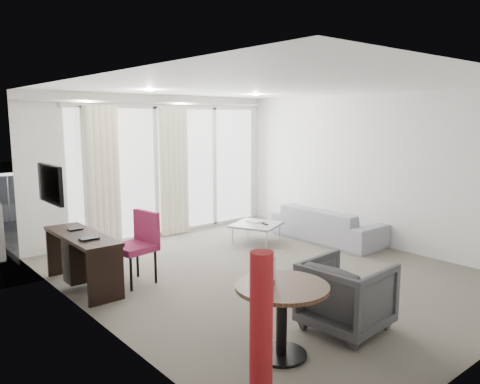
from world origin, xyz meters
TOP-DOWN VIEW (x-y plane):
  - floor at (0.00, 0.00)m, footprint 5.00×6.00m
  - ceiling at (0.00, 0.00)m, footprint 5.00×6.00m
  - wall_left at (-2.50, 0.00)m, footprint 0.00×6.00m
  - wall_right at (2.50, 0.00)m, footprint 0.00×6.00m
  - window_panel at (0.30, 2.98)m, footprint 4.00×0.02m
  - window_frame at (0.30, 2.97)m, footprint 4.10×0.06m
  - curtain_left at (-1.15, 2.82)m, footprint 0.60×0.20m
  - curtain_right at (0.25, 2.82)m, footprint 0.60×0.20m
  - curtain_track at (0.00, 2.82)m, footprint 4.80×0.04m
  - downlight_a at (-0.90, 1.60)m, footprint 0.12×0.12m
  - downlight_b at (1.20, 1.60)m, footprint 0.12×0.12m
  - desk at (-2.20, 1.15)m, footprint 0.47×1.50m
  - tv at (-2.46, 1.45)m, footprint 0.05×0.80m
  - desk_chair at (-1.63, 0.84)m, footprint 0.59×0.57m
  - round_table at (-1.50, -1.78)m, footprint 0.89×0.89m
  - menu_card at (-1.50, -1.65)m, footprint 0.12×0.06m
  - red_lamp at (-2.34, -2.42)m, footprint 0.28×0.28m
  - tub_armchair at (-0.58, -1.81)m, footprint 0.87×0.84m
  - coffee_table at (1.00, 1.34)m, footprint 1.01×1.01m
  - remote at (1.06, 1.19)m, footprint 0.08×0.15m
  - magazine at (1.08, 1.47)m, footprint 0.22×0.27m
  - sofa at (2.07, 0.63)m, footprint 0.81×2.07m
  - terrace_slab at (0.30, 4.50)m, footprint 5.60×3.00m
  - rattan_chair_a at (0.45, 4.14)m, footprint 0.60×0.60m
  - rattan_chair_b at (1.70, 4.52)m, footprint 0.66×0.66m
  - rattan_table at (1.58, 4.19)m, footprint 0.65×0.65m
  - balustrade at (0.30, 5.95)m, footprint 5.50×0.06m

SIDE VIEW (x-z plane):
  - terrace_slab at x=0.30m, z-range -0.12..0.00m
  - floor at x=0.00m, z-range 0.00..0.00m
  - coffee_table at x=1.00m, z-range 0.00..0.34m
  - rattan_table at x=1.58m, z-range 0.00..0.51m
  - sofa at x=2.07m, z-range 0.00..0.61m
  - round_table at x=-1.50m, z-range 0.00..0.69m
  - desk at x=-2.20m, z-range 0.00..0.70m
  - remote at x=1.06m, z-range 0.35..0.37m
  - magazine at x=1.08m, z-range 0.35..0.37m
  - tub_armchair at x=-0.58m, z-range 0.00..0.74m
  - rattan_chair_a at x=0.45m, z-range 0.00..0.75m
  - rattan_chair_b at x=1.70m, z-range 0.00..0.82m
  - desk_chair at x=-1.63m, z-range 0.00..0.96m
  - balustrade at x=0.30m, z-range -0.02..1.02m
  - red_lamp at x=-2.34m, z-range 0.00..1.30m
  - menu_card at x=-1.50m, z-range 0.61..0.83m
  - window_panel at x=0.30m, z-range 0.01..2.39m
  - curtain_left at x=-1.15m, z-range 0.01..2.39m
  - curtain_right at x=0.25m, z-range 0.01..2.39m
  - window_frame at x=0.30m, z-range -0.02..2.42m
  - wall_left at x=-2.50m, z-range 0.00..2.60m
  - wall_right at x=2.50m, z-range 0.00..2.60m
  - tv at x=-2.46m, z-range 1.10..1.60m
  - curtain_track at x=0.00m, z-range 2.43..2.47m
  - downlight_a at x=-0.90m, z-range 2.58..2.60m
  - downlight_b at x=1.20m, z-range 2.58..2.60m
  - ceiling at x=0.00m, z-range 2.60..2.60m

